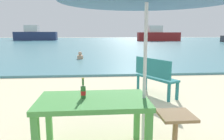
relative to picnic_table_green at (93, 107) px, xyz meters
name	(u,v)px	position (x,y,z in m)	size (l,w,h in m)	color
sea_water	(100,42)	(0.97, 29.90, -0.61)	(120.00, 50.00, 0.08)	teal
picnic_table_green	(93,107)	(0.00, 0.00, 0.00)	(1.40, 0.80, 0.76)	#4C9E47
beer_bottle_amber	(83,91)	(-0.12, 0.03, 0.20)	(0.07, 0.07, 0.26)	#2D662D
side_table_wood	(175,127)	(1.08, -0.05, -0.30)	(0.44, 0.44, 0.54)	olive
bench_teal_center	(155,75)	(1.52, 2.50, -0.11)	(0.88, 1.23, 0.95)	#237275
swimmer_person	(80,56)	(-0.78, 9.50, -0.41)	(0.34, 0.34, 0.41)	tan
boat_cargo_ship	(158,35)	(10.77, 32.70, 0.34)	(6.96, 1.90, 2.53)	maroon
boat_sailboat	(35,35)	(-10.53, 37.12, 0.39)	(7.36, 2.01, 2.67)	navy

